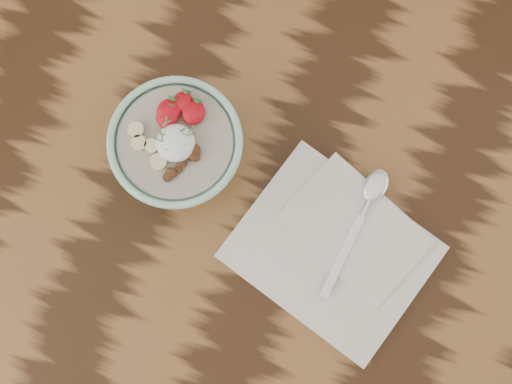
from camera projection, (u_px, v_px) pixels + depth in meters
table at (291, 194)px, 107.98cm from camera, size 160.00×90.00×75.00cm
breakfast_bowl at (178, 147)px, 93.58cm from camera, size 17.37×17.37×11.67cm
napkin at (337, 247)px, 96.72cm from camera, size 29.66×26.47×1.53cm
spoon at (368, 203)px, 96.38cm from camera, size 4.25×19.34×1.01cm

